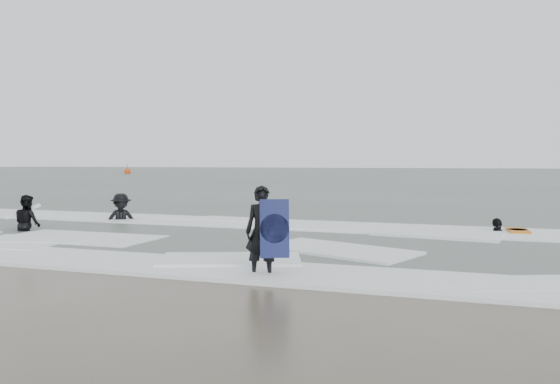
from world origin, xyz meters
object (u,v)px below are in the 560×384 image
(surfer_centre, at_px, (262,277))
(surfer_right_near, at_px, (498,234))
(surfer_breaker, at_px, (121,222))
(surfer_wading, at_px, (28,232))
(buoy, at_px, (127,171))

(surfer_centre, height_order, surfer_right_near, surfer_right_near)
(surfer_breaker, bearing_deg, surfer_wading, -146.59)
(surfer_centre, bearing_deg, surfer_right_near, 49.72)
(surfer_centre, relative_size, buoy, 0.95)
(surfer_wading, height_order, surfer_breaker, surfer_breaker)
(surfer_centre, xyz_separation_m, surfer_breaker, (-7.34, 6.29, 0.00))
(surfer_breaker, xyz_separation_m, buoy, (-40.72, 58.25, 0.42))
(surfer_centre, height_order, surfer_wading, surfer_wading)
(surfer_centre, relative_size, surfer_breaker, 0.88)
(surfer_breaker, distance_m, buoy, 71.08)
(surfer_wading, distance_m, surfer_right_near, 12.84)
(surfer_wading, height_order, surfer_right_near, surfer_wading)
(surfer_right_near, height_order, buoy, buoy)
(surfer_wading, bearing_deg, surfer_right_near, -141.70)
(surfer_wading, xyz_separation_m, surfer_right_near, (12.19, 4.04, 0.00))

